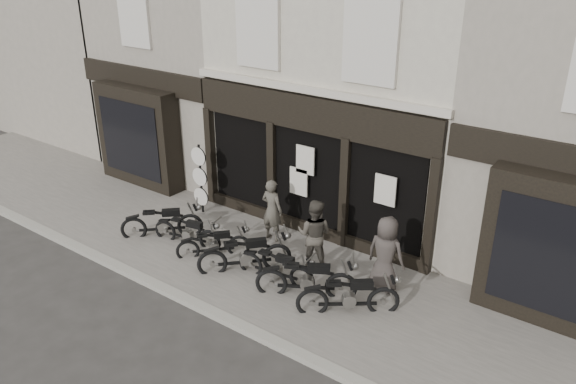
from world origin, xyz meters
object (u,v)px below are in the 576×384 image
Objects in this scene: motorcycle_5 at (307,282)px; motorcycle_4 at (277,269)px; motorcycle_1 at (188,234)px; advert_sign_post at (200,182)px; man_centre at (314,234)px; man_right at (386,254)px; motorcycle_6 at (349,299)px; motorcycle_0 at (163,225)px; motorcycle_2 at (214,246)px; motorcycle_3 at (246,258)px; man_left at (272,210)px.

motorcycle_4 is at bearing 143.74° from motorcycle_5.
motorcycle_1 is 2.00m from advert_sign_post.
motorcycle_1 is 1.12× the size of man_centre.
motorcycle_1 is 2.93m from motorcycle_4.
man_right is at bearing -0.46° from motorcycle_1.
motorcycle_1 is 4.93m from motorcycle_6.
advert_sign_post reaches higher than man_centre.
motorcycle_0 is 1.14× the size of motorcycle_2.
motorcycle_5 is at bearing -13.75° from motorcycle_4.
advert_sign_post reaches higher than motorcycle_0.
man_right is (2.19, 1.12, 0.64)m from motorcycle_4.
advert_sign_post is at bearing 126.21° from motorcycle_6.
motorcycle_4 is (2.93, -0.02, 0.00)m from motorcycle_1.
man_centre reaches higher than motorcycle_1.
advert_sign_post is (-6.14, 0.46, 0.05)m from man_right.
advert_sign_post is at bearing 93.96° from motorcycle_2.
motorcycle_3 reaches higher than motorcycle_0.
motorcycle_6 is 1.37m from man_right.
motorcycle_4 is at bearing -42.61° from motorcycle_3.
motorcycle_6 is (1.07, 0.00, -0.01)m from motorcycle_5.
motorcycle_0 is at bearing 141.56° from motorcycle_6.
motorcycle_3 is 0.92× the size of motorcycle_4.
motorcycle_0 is 0.87× the size of motorcycle_1.
motorcycle_1 is at bearing 41.56° from man_left.
motorcycle_2 is at bearing 7.17° from man_centre.
man_centre is (1.25, 1.07, 0.57)m from motorcycle_3.
motorcycle_0 is 3.00m from man_left.
motorcycle_3 and motorcycle_5 have the same top height.
motorcycle_3 reaches higher than motorcycle_6.
motorcycle_6 is at bearing 153.30° from man_left.
motorcycle_6 is at bearing -45.04° from motorcycle_0.
man_right is (0.19, 1.21, 0.60)m from motorcycle_6.
motorcycle_3 is at bearing 148.96° from motorcycle_5.
motorcycle_4 is at bearing -12.97° from motorcycle_1.
motorcycle_5 is at bearing 142.19° from motorcycle_6.
man_centre is at bearing 86.64° from motorcycle_5.
motorcycle_0 is at bearing 171.92° from motorcycle_1.
motorcycle_0 is 1.84m from motorcycle_2.
motorcycle_4 is 2.54m from man_right.
man_centre reaches higher than motorcycle_6.
motorcycle_4 is 2.07m from man_left.
man_centre is at bearing 3.81° from motorcycle_1.
motorcycle_4 is 1.12× the size of man_right.
man_right is at bearing -26.16° from motorcycle_3.
motorcycle_5 is (1.80, -0.02, 0.00)m from motorcycle_3.
man_right is at bearing -33.55° from motorcycle_0.
advert_sign_post is (-0.15, 1.64, 0.66)m from motorcycle_0.
motorcycle_5 is 1.22× the size of man_left.
motorcycle_5 reaches higher than motorcycle_4.
man_left reaches higher than motorcycle_0.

